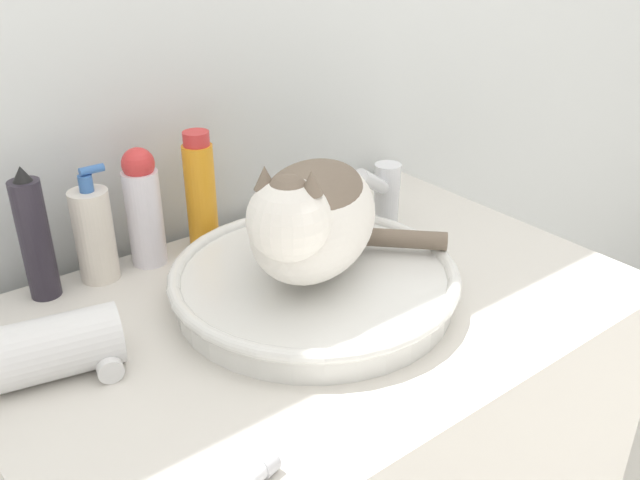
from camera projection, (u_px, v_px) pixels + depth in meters
name	position (u px, v px, depth m)	size (l,w,h in m)	color
wall_back	(182.00, 29.00, 1.09)	(8.00, 0.05, 2.40)	silver
sink_basin	(314.00, 282.00, 0.99)	(0.42, 0.42, 0.05)	silver
cat	(311.00, 215.00, 0.92)	(0.36, 0.29, 0.19)	silver
faucet	(384.00, 194.00, 1.16)	(0.13, 0.08, 0.15)	silver
hairspray_can_black	(35.00, 238.00, 0.97)	(0.04, 0.04, 0.20)	#28232D
lotion_bottle_white	(144.00, 207.00, 1.06)	(0.06, 0.06, 0.19)	silver
shampoo_bottle_tall	(201.00, 192.00, 1.11)	(0.05, 0.05, 0.20)	orange
soap_pump_bottle	(94.00, 234.00, 1.02)	(0.06, 0.06, 0.18)	silver
hair_dryer	(57.00, 348.00, 0.83)	(0.18, 0.12, 0.08)	silver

